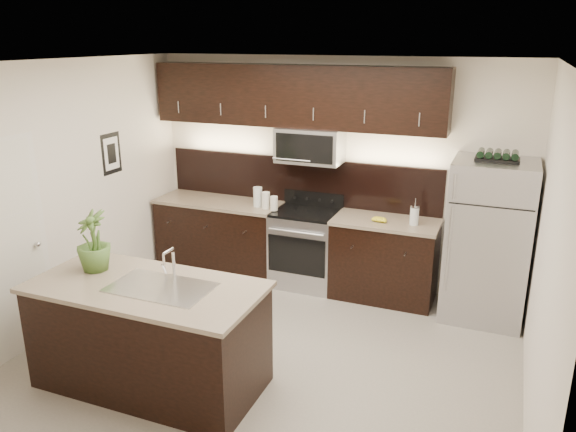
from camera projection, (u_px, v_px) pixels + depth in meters
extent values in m
plane|color=gray|center=(269.00, 356.00, 5.33)|extent=(4.50, 4.50, 0.00)
cube|color=silver|center=(335.00, 173.00, 6.69)|extent=(4.50, 0.02, 2.70)
cube|color=silver|center=(123.00, 326.00, 3.15)|extent=(4.50, 0.02, 2.70)
cube|color=silver|center=(65.00, 196.00, 5.72)|extent=(0.02, 4.00, 2.70)
cube|color=silver|center=(547.00, 258.00, 4.12)|extent=(0.02, 4.00, 2.70)
cube|color=white|center=(265.00, 63.00, 4.51)|extent=(4.50, 4.00, 0.02)
cube|color=silver|center=(8.00, 254.00, 5.11)|extent=(0.04, 0.80, 2.02)
sphere|color=silver|center=(38.00, 244.00, 5.38)|extent=(0.06, 0.06, 0.06)
cube|color=black|center=(112.00, 154.00, 6.28)|extent=(0.01, 0.32, 0.46)
cube|color=white|center=(112.00, 154.00, 6.28)|extent=(0.00, 0.24, 0.36)
cube|color=black|center=(220.00, 237.00, 7.19)|extent=(1.57, 0.62, 0.90)
cube|color=black|center=(384.00, 260.00, 6.43)|extent=(1.16, 0.62, 0.90)
cube|color=#B2B2B7|center=(306.00, 249.00, 6.78)|extent=(0.76, 0.62, 0.90)
cube|color=black|center=(306.00, 213.00, 6.63)|extent=(0.76, 0.60, 0.03)
cube|color=#BEA88E|center=(219.00, 202.00, 7.05)|extent=(1.59, 0.65, 0.04)
cube|color=#BEA88E|center=(386.00, 222.00, 6.29)|extent=(1.18, 0.65, 0.04)
cube|color=black|center=(299.00, 180.00, 6.87)|extent=(3.49, 0.02, 0.56)
cube|color=#B2B2B7|center=(310.00, 145.00, 6.49)|extent=(0.76, 0.40, 0.40)
cube|color=black|center=(295.00, 96.00, 6.43)|extent=(3.49, 0.33, 0.70)
cube|color=black|center=(150.00, 337.00, 4.79)|extent=(1.90, 0.90, 0.90)
cube|color=#BEA88E|center=(146.00, 287.00, 4.65)|extent=(1.96, 0.96, 0.04)
cube|color=silver|center=(161.00, 287.00, 4.59)|extent=(0.84, 0.50, 0.01)
cylinder|color=silver|center=(174.00, 265.00, 4.74)|extent=(0.03, 0.03, 0.24)
cylinder|color=silver|center=(168.00, 251.00, 4.63)|extent=(0.02, 0.14, 0.02)
cylinder|color=silver|center=(164.00, 260.00, 4.58)|extent=(0.02, 0.02, 0.10)
cube|color=#B2B2B7|center=(488.00, 241.00, 5.87)|extent=(0.83, 0.75, 1.72)
cube|color=black|center=(497.00, 159.00, 5.60)|extent=(0.42, 0.26, 0.03)
cylinder|color=black|center=(481.00, 153.00, 5.65)|extent=(0.07, 0.24, 0.07)
cylinder|color=black|center=(489.00, 154.00, 5.62)|extent=(0.07, 0.24, 0.07)
cylinder|color=black|center=(498.00, 154.00, 5.59)|extent=(0.07, 0.24, 0.07)
cylinder|color=black|center=(506.00, 155.00, 5.56)|extent=(0.07, 0.24, 0.07)
cylinder|color=black|center=(515.00, 156.00, 5.53)|extent=(0.07, 0.24, 0.07)
imported|color=#436628|center=(93.00, 241.00, 4.87)|extent=(0.39, 0.39, 0.54)
cylinder|color=silver|center=(258.00, 197.00, 6.76)|extent=(0.11, 0.11, 0.24)
cylinder|color=silver|center=(266.00, 200.00, 6.69)|extent=(0.10, 0.10, 0.20)
cylinder|color=silver|center=(274.00, 203.00, 6.62)|extent=(0.09, 0.09, 0.17)
cylinder|color=silver|center=(414.00, 216.00, 6.10)|extent=(0.10, 0.10, 0.19)
cylinder|color=silver|center=(415.00, 207.00, 6.07)|extent=(0.10, 0.10, 0.02)
cylinder|color=silver|center=(415.00, 202.00, 6.05)|extent=(0.01, 0.01, 0.08)
ellipsoid|color=yellow|center=(376.00, 219.00, 6.24)|extent=(0.19, 0.16, 0.05)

